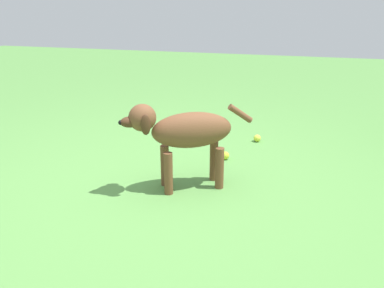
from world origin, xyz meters
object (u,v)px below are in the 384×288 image
tennis_ball_0 (225,156)px  tennis_ball_1 (180,140)px  tennis_ball_2 (257,138)px  dog (184,132)px

tennis_ball_0 → tennis_ball_1: size_ratio=1.00×
tennis_ball_1 → tennis_ball_2: size_ratio=1.00×
tennis_ball_1 → tennis_ball_0: bearing=-120.4°
dog → tennis_ball_1: dog is taller
dog → tennis_ball_2: size_ratio=12.35×
tennis_ball_0 → tennis_ball_2: 0.54m
dog → tennis_ball_1: size_ratio=12.35×
dog → tennis_ball_2: 1.19m
tennis_ball_0 → dog: bearing=162.6°
tennis_ball_0 → tennis_ball_2: size_ratio=1.00×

